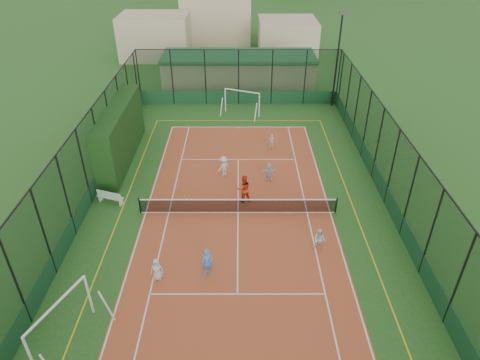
{
  "coord_description": "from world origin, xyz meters",
  "views": [
    {
      "loc": [
        0.11,
        -20.47,
        15.2
      ],
      "look_at": [
        0.12,
        1.74,
        1.2
      ],
      "focal_mm": 32.0,
      "sensor_mm": 36.0,
      "label": 1
    }
  ],
  "objects_px": {
    "white_bench": "(110,196)",
    "coach": "(244,189)",
    "futsal_goal_far": "(242,103)",
    "child_far_right": "(272,141)",
    "child_near_mid": "(208,262)",
    "child_near_right": "(319,240)",
    "floodlight_ne": "(337,61)",
    "child_near_left": "(157,269)",
    "child_far_back": "(269,172)",
    "clubhouse": "(239,70)",
    "child_far_left": "(224,166)",
    "futsal_goal_near": "(62,323)"
  },
  "relations": [
    {
      "from": "futsal_goal_far",
      "to": "child_near_left",
      "type": "bearing_deg",
      "value": -79.48
    },
    {
      "from": "futsal_goal_near",
      "to": "child_near_right",
      "type": "xyz_separation_m",
      "value": [
        11.36,
        5.7,
        -0.44
      ]
    },
    {
      "from": "child_far_left",
      "to": "child_far_back",
      "type": "distance_m",
      "value": 3.09
    },
    {
      "from": "futsal_goal_near",
      "to": "child_near_left",
      "type": "relative_size",
      "value": 2.81
    },
    {
      "from": "floodlight_ne",
      "to": "futsal_goal_far",
      "type": "height_order",
      "value": "floodlight_ne"
    },
    {
      "from": "clubhouse",
      "to": "coach",
      "type": "bearing_deg",
      "value": -89.04
    },
    {
      "from": "futsal_goal_far",
      "to": "child_far_right",
      "type": "height_order",
      "value": "futsal_goal_far"
    },
    {
      "from": "floodlight_ne",
      "to": "child_far_back",
      "type": "distance_m",
      "value": 15.01
    },
    {
      "from": "clubhouse",
      "to": "white_bench",
      "type": "height_order",
      "value": "clubhouse"
    },
    {
      "from": "child_far_back",
      "to": "coach",
      "type": "bearing_deg",
      "value": 52.09
    },
    {
      "from": "child_near_left",
      "to": "white_bench",
      "type": "bearing_deg",
      "value": 119.14
    },
    {
      "from": "white_bench",
      "to": "child_far_back",
      "type": "relative_size",
      "value": 1.28
    },
    {
      "from": "clubhouse",
      "to": "futsal_goal_far",
      "type": "xyz_separation_m",
      "value": [
        0.3,
        -7.41,
        -0.51
      ]
    },
    {
      "from": "child_far_left",
      "to": "child_near_mid",
      "type": "bearing_deg",
      "value": 42.09
    },
    {
      "from": "child_near_mid",
      "to": "child_far_right",
      "type": "bearing_deg",
      "value": 55.19
    },
    {
      "from": "floodlight_ne",
      "to": "child_far_right",
      "type": "relative_size",
      "value": 6.81
    },
    {
      "from": "child_far_left",
      "to": "clubhouse",
      "type": "bearing_deg",
      "value": -138.11
    },
    {
      "from": "child_near_right",
      "to": "child_far_right",
      "type": "relative_size",
      "value": 1.08
    },
    {
      "from": "white_bench",
      "to": "child_far_right",
      "type": "height_order",
      "value": "child_far_right"
    },
    {
      "from": "child_near_left",
      "to": "child_far_right",
      "type": "distance_m",
      "value": 14.88
    },
    {
      "from": "child_far_right",
      "to": "coach",
      "type": "xyz_separation_m",
      "value": [
        -2.14,
        -6.86,
        0.29
      ]
    },
    {
      "from": "child_near_mid",
      "to": "coach",
      "type": "relative_size",
      "value": 0.85
    },
    {
      "from": "child_near_left",
      "to": "futsal_goal_far",
      "type": "bearing_deg",
      "value": 75.85
    },
    {
      "from": "white_bench",
      "to": "child_near_left",
      "type": "xyz_separation_m",
      "value": [
        3.92,
        -6.4,
        0.15
      ]
    },
    {
      "from": "white_bench",
      "to": "coach",
      "type": "bearing_deg",
      "value": 20.48
    },
    {
      "from": "white_bench",
      "to": "child_near_mid",
      "type": "height_order",
      "value": "child_near_mid"
    },
    {
      "from": "floodlight_ne",
      "to": "coach",
      "type": "bearing_deg",
      "value": -118.18
    },
    {
      "from": "clubhouse",
      "to": "child_far_left",
      "type": "bearing_deg",
      "value": -93.16
    },
    {
      "from": "futsal_goal_near",
      "to": "child_near_mid",
      "type": "bearing_deg",
      "value": -32.5
    },
    {
      "from": "futsal_goal_far",
      "to": "child_far_right",
      "type": "xyz_separation_m",
      "value": [
        2.19,
        -6.53,
        -0.45
      ]
    },
    {
      "from": "floodlight_ne",
      "to": "child_near_mid",
      "type": "relative_size",
      "value": 5.44
    },
    {
      "from": "child_far_right",
      "to": "futsal_goal_far",
      "type": "bearing_deg",
      "value": -70.25
    },
    {
      "from": "white_bench",
      "to": "child_far_left",
      "type": "height_order",
      "value": "child_far_left"
    },
    {
      "from": "floodlight_ne",
      "to": "coach",
      "type": "height_order",
      "value": "floodlight_ne"
    },
    {
      "from": "futsal_goal_far",
      "to": "child_far_left",
      "type": "xyz_separation_m",
      "value": [
        -1.28,
        -10.38,
        -0.33
      ]
    },
    {
      "from": "child_near_left",
      "to": "child_near_mid",
      "type": "xyz_separation_m",
      "value": [
        2.42,
        0.32,
        0.15
      ]
    },
    {
      "from": "white_bench",
      "to": "child_near_right",
      "type": "relative_size",
      "value": 1.28
    },
    {
      "from": "futsal_goal_near",
      "to": "child_near_mid",
      "type": "xyz_separation_m",
      "value": [
        5.63,
        3.9,
        -0.34
      ]
    },
    {
      "from": "child_far_left",
      "to": "coach",
      "type": "relative_size",
      "value": 0.8
    },
    {
      "from": "child_far_right",
      "to": "clubhouse",
      "type": "bearing_deg",
      "value": -78.66
    },
    {
      "from": "child_near_mid",
      "to": "child_near_right",
      "type": "xyz_separation_m",
      "value": [
        5.73,
        1.8,
        -0.11
      ]
    },
    {
      "from": "child_near_right",
      "to": "floodlight_ne",
      "type": "bearing_deg",
      "value": 106.44
    },
    {
      "from": "child_far_left",
      "to": "coach",
      "type": "bearing_deg",
      "value": 68.9
    },
    {
      "from": "child_near_right",
      "to": "child_near_mid",
      "type": "bearing_deg",
      "value": -133.84
    },
    {
      "from": "child_near_right",
      "to": "child_far_left",
      "type": "xyz_separation_m",
      "value": [
        -5.25,
        7.47,
        0.06
      ]
    },
    {
      "from": "child_near_mid",
      "to": "child_far_right",
      "type": "xyz_separation_m",
      "value": [
        3.95,
        13.13,
        -0.15
      ]
    },
    {
      "from": "child_near_mid",
      "to": "coach",
      "type": "height_order",
      "value": "coach"
    },
    {
      "from": "white_bench",
      "to": "child_far_right",
      "type": "relative_size",
      "value": 1.38
    },
    {
      "from": "futsal_goal_far",
      "to": "white_bench",
      "type": "bearing_deg",
      "value": -98.48
    },
    {
      "from": "child_near_mid",
      "to": "child_far_right",
      "type": "height_order",
      "value": "child_near_mid"
    }
  ]
}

